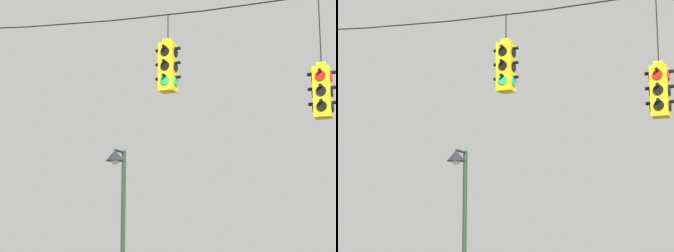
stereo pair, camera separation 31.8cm
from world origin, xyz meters
TOP-DOWN VIEW (x-y plane):
  - traffic_light_over_intersection at (-2.01, -0.07)m, footprint 0.58×0.58m
  - traffic_light_near_right_pole at (1.32, -0.07)m, footprint 0.58×0.58m
  - street_lamp at (-4.68, 3.00)m, footprint 0.50×0.87m

SIDE VIEW (x-z plane):
  - street_lamp at x=-4.68m, z-range 1.26..6.16m
  - traffic_light_near_right_pole at x=1.32m, z-range 4.03..6.61m
  - traffic_light_over_intersection at x=-2.01m, z-range 5.29..7.06m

